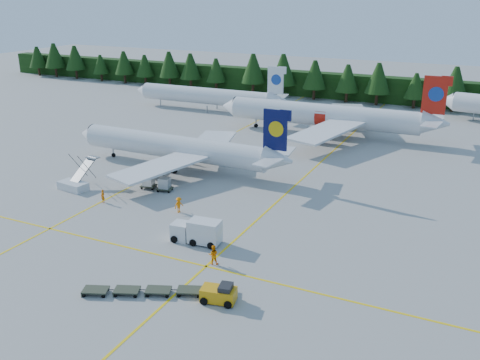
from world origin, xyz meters
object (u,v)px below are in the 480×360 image
at_px(airliner_navy, 170,147).
at_px(service_truck, 196,231).
at_px(baggage_tug, 219,294).
at_px(airliner_red, 319,115).
at_px(airstairs, 75,183).

relative_size(airliner_navy, service_truck, 6.51).
height_order(service_truck, baggage_tug, service_truck).
bearing_deg(baggage_tug, airliner_red, 88.62).
height_order(airliner_red, airstairs, airliner_red).
relative_size(airliner_navy, baggage_tug, 11.09).
xyz_separation_m(airliner_red, airstairs, (-20.60, -41.79, -2.79)).
distance_m(airstairs, baggage_tug, 34.20).
bearing_deg(baggage_tug, airstairs, 141.31).
height_order(airliner_red, baggage_tug, airliner_red).
relative_size(airliner_red, service_truck, 7.47).
relative_size(airliner_navy, airstairs, 6.18).
bearing_deg(airliner_red, service_truck, -88.99).
xyz_separation_m(airliner_red, service_truck, (2.12, -48.64, -2.31)).
bearing_deg(airliner_navy, airstairs, -113.84).
bearing_deg(baggage_tug, service_truck, 118.71).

